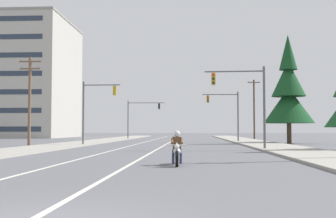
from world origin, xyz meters
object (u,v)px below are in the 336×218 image
(traffic_signal_mid_left, at_px, (139,113))
(traffic_signal_near_left, at_px, (94,104))
(motorcycle_with_rider, at_px, (177,151))
(utility_pole_right_far, at_px, (254,108))
(apartment_building_far_left_block, at_px, (14,79))
(conifer_tree_right_verge_far, at_px, (289,93))
(traffic_signal_mid_right, at_px, (228,109))
(traffic_signal_near_right, at_px, (247,95))
(utility_pole_left_near, at_px, (30,98))

(traffic_signal_mid_left, bearing_deg, traffic_signal_near_left, -92.19)
(motorcycle_with_rider, height_order, traffic_signal_mid_left, traffic_signal_mid_left)
(traffic_signal_near_left, height_order, traffic_signal_mid_left, same)
(utility_pole_right_far, relative_size, apartment_building_far_left_block, 0.39)
(traffic_signal_near_left, relative_size, conifer_tree_right_verge_far, 0.51)
(traffic_signal_mid_right, xyz_separation_m, conifer_tree_right_verge_far, (6.23, -5.09, 1.46))
(conifer_tree_right_verge_far, relative_size, apartment_building_far_left_block, 0.51)
(traffic_signal_near_right, distance_m, utility_pole_right_far, 34.23)
(traffic_signal_near_left, relative_size, apartment_building_far_left_block, 0.26)
(traffic_signal_near_left, distance_m, apartment_building_far_left_block, 51.32)
(traffic_signal_near_right, bearing_deg, apartment_building_far_left_block, 127.51)
(traffic_signal_near_left, xyz_separation_m, apartment_building_far_left_block, (-26.50, 43.26, 7.76))
(motorcycle_with_rider, height_order, conifer_tree_right_verge_far, conifer_tree_right_verge_far)
(traffic_signal_mid_right, distance_m, apartment_building_far_left_block, 51.87)
(traffic_signal_near_right, relative_size, traffic_signal_mid_left, 1.00)
(conifer_tree_right_verge_far, bearing_deg, utility_pole_left_near, -158.85)
(traffic_signal_near_right, xyz_separation_m, utility_pole_left_near, (-18.69, 5.77, 0.30))
(traffic_signal_near_left, relative_size, traffic_signal_mid_left, 1.00)
(conifer_tree_right_verge_far, bearing_deg, traffic_signal_near_left, -161.87)
(traffic_signal_mid_right, height_order, traffic_signal_mid_left, same)
(traffic_signal_near_left, bearing_deg, apartment_building_far_left_block, 121.49)
(traffic_signal_mid_right, bearing_deg, utility_pole_right_far, 68.69)
(utility_pole_right_far, xyz_separation_m, apartment_building_far_left_block, (-45.56, 18.43, 7.01))
(traffic_signal_mid_right, height_order, utility_pole_right_far, utility_pole_right_far)
(traffic_signal_mid_left, xyz_separation_m, apartment_building_far_left_block, (-27.53, 16.19, 7.62))
(motorcycle_with_rider, xyz_separation_m, traffic_signal_mid_right, (5.08, 34.25, 3.48))
(motorcycle_with_rider, xyz_separation_m, utility_pole_left_near, (-13.96, 19.38, 3.78))
(traffic_signal_near_left, height_order, traffic_signal_mid_right, same)
(traffic_signal_near_right, distance_m, traffic_signal_mid_right, 20.65)
(traffic_signal_mid_right, bearing_deg, traffic_signal_mid_left, 129.99)
(traffic_signal_mid_right, relative_size, utility_pole_left_near, 0.77)
(traffic_signal_near_right, distance_m, traffic_signal_near_left, 16.26)
(motorcycle_with_rider, relative_size, traffic_signal_mid_left, 0.35)
(traffic_signal_near_left, bearing_deg, utility_pole_left_near, -148.15)
(traffic_signal_mid_left, relative_size, conifer_tree_right_verge_far, 0.51)
(traffic_signal_near_right, relative_size, traffic_signal_mid_right, 1.00)
(utility_pole_right_far, xyz_separation_m, conifer_tree_right_verge_far, (1.10, -18.23, 0.75))
(utility_pole_right_far, relative_size, conifer_tree_right_verge_far, 0.76)
(utility_pole_left_near, distance_m, apartment_building_far_left_block, 51.66)
(traffic_signal_mid_right, relative_size, traffic_signal_mid_left, 1.00)
(traffic_signal_mid_right, bearing_deg, traffic_signal_near_right, -90.98)
(utility_pole_right_far, bearing_deg, utility_pole_left_near, -130.79)
(apartment_building_far_left_block, bearing_deg, utility_pole_left_near, -65.27)
(utility_pole_left_near, relative_size, conifer_tree_right_verge_far, 0.67)
(traffic_signal_near_right, xyz_separation_m, utility_pole_right_far, (5.48, 33.78, 0.71))
(motorcycle_with_rider, bearing_deg, conifer_tree_right_verge_far, 68.80)
(traffic_signal_mid_right, bearing_deg, apartment_building_far_left_block, 142.02)
(traffic_signal_near_left, relative_size, traffic_signal_mid_right, 1.00)
(traffic_signal_mid_right, bearing_deg, motorcycle_with_rider, -98.44)
(motorcycle_with_rider, height_order, utility_pole_left_near, utility_pole_left_near)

